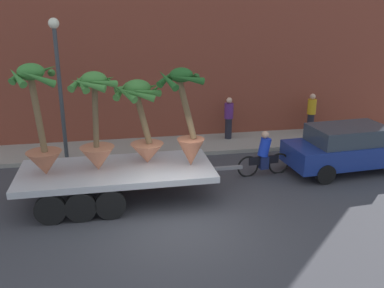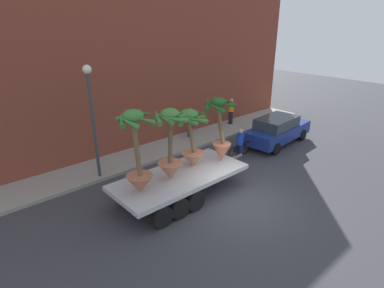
# 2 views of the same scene
# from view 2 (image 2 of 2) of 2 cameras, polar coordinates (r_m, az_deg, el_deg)

# --- Properties ---
(ground_plane) EXTENTS (60.00, 60.00, 0.00)m
(ground_plane) POSITION_cam_2_polar(r_m,az_deg,el_deg) (12.66, 8.65, -10.13)
(ground_plane) COLOR #38383D
(sidewalk) EXTENTS (24.00, 2.20, 0.15)m
(sidewalk) POSITION_cam_2_polar(r_m,az_deg,el_deg) (16.69, -7.41, -1.57)
(sidewalk) COLOR gray
(sidewalk) RESTS_ON ground
(building_facade) EXTENTS (24.00, 1.20, 9.81)m
(building_facade) POSITION_cam_2_polar(r_m,az_deg,el_deg) (16.89, -11.60, 15.46)
(building_facade) COLOR brown
(building_facade) RESTS_ON ground
(flatbed_trailer) EXTENTS (6.43, 2.45, 0.98)m
(flatbed_trailer) POSITION_cam_2_polar(r_m,az_deg,el_deg) (12.30, -2.99, -6.82)
(flatbed_trailer) COLOR #B7BABF
(flatbed_trailer) RESTS_ON ground
(potted_palm_rear) EXTENTS (1.26, 1.41, 3.01)m
(potted_palm_rear) POSITION_cam_2_polar(r_m,az_deg,el_deg) (10.69, -9.78, -2.64)
(potted_palm_rear) COLOR #B26647
(potted_palm_rear) RESTS_ON flatbed_trailer
(potted_palm_middle) EXTENTS (1.32, 1.31, 2.75)m
(potted_palm_middle) POSITION_cam_2_polar(r_m,az_deg,el_deg) (11.51, -3.93, -0.88)
(potted_palm_middle) COLOR #C17251
(potted_palm_middle) RESTS_ON flatbed_trailer
(potted_palm_front) EXTENTS (1.42, 1.42, 2.45)m
(potted_palm_front) POSITION_cam_2_polar(r_m,az_deg,el_deg) (12.48, -0.15, 1.00)
(potted_palm_front) COLOR #C17251
(potted_palm_front) RESTS_ON flatbed_trailer
(potted_palm_extra) EXTENTS (1.34, 1.33, 2.81)m
(potted_palm_extra) POSITION_cam_2_polar(r_m,az_deg,el_deg) (12.94, 5.15, 1.97)
(potted_palm_extra) COLOR #B26647
(potted_palm_extra) RESTS_ON flatbed_trailer
(cyclist) EXTENTS (1.84, 0.37, 1.54)m
(cyclist) POSITION_cam_2_polar(r_m,az_deg,el_deg) (16.21, 8.68, -0.10)
(cyclist) COLOR black
(cyclist) RESTS_ON ground
(parked_car) EXTENTS (4.63, 2.06, 1.58)m
(parked_car) POSITION_cam_2_polar(r_m,az_deg,el_deg) (18.35, 15.21, 2.52)
(parked_car) COLOR navy
(parked_car) RESTS_ON ground
(pedestrian_near_gate) EXTENTS (0.36, 0.36, 1.71)m
(pedestrian_near_gate) POSITION_cam_2_polar(r_m,az_deg,el_deg) (20.83, 7.07, 6.02)
(pedestrian_near_gate) COLOR black
(pedestrian_near_gate) RESTS_ON sidewalk
(pedestrian_far_left) EXTENTS (0.36, 0.36, 1.71)m
(pedestrian_far_left) POSITION_cam_2_polar(r_m,az_deg,el_deg) (18.34, -0.38, 4.01)
(pedestrian_far_left) COLOR black
(pedestrian_far_left) RESTS_ON sidewalk
(street_lamp) EXTENTS (0.36, 0.36, 4.83)m
(street_lamp) POSITION_cam_2_polar(r_m,az_deg,el_deg) (13.52, -17.71, 6.14)
(street_lamp) COLOR #383D42
(street_lamp) RESTS_ON sidewalk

